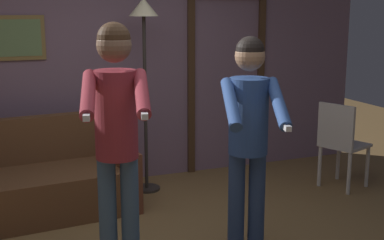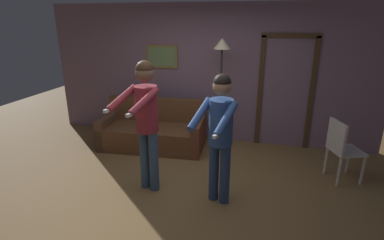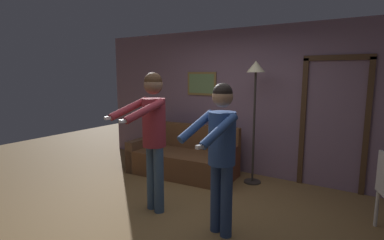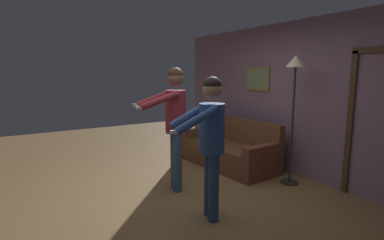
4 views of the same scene
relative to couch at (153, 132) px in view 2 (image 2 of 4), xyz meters
The scene contains 7 objects.
ground_plane 1.71m from the couch, 59.78° to the right, with size 12.00×12.00×0.00m, color olive.
back_wall_assembly 1.52m from the couch, 39.60° to the left, with size 6.40×0.10×2.60m.
couch is the anchor object (origin of this frame).
torchiere_lamp 1.83m from the couch, 12.25° to the left, with size 0.30×0.30×2.00m.
person_standing_left 1.73m from the couch, 70.50° to the right, with size 0.55×0.77×1.82m.
person_standing_right 2.24m from the couch, 44.37° to the right, with size 0.55×0.71×1.71m.
dining_chair_distant 3.19m from the couch, ahead, with size 0.54×0.54×0.93m.
Camera 2 is at (1.20, -3.44, 2.32)m, focal length 28.00 mm.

